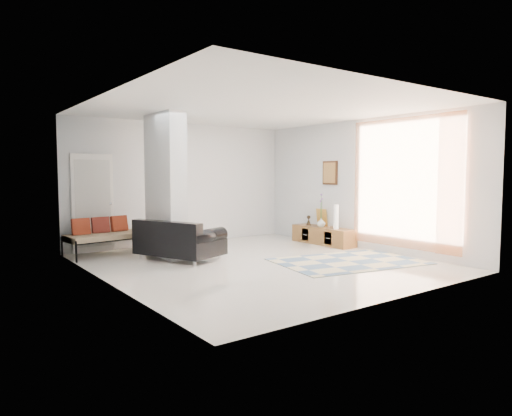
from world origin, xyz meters
TOP-DOWN VIEW (x-y plane):
  - floor at (0.00, 0.00)m, footprint 6.00×6.00m
  - ceiling at (0.00, 0.00)m, footprint 6.00×6.00m
  - wall_back at (0.00, 3.00)m, footprint 6.00×0.00m
  - wall_front at (0.00, -3.00)m, footprint 6.00×0.00m
  - wall_left at (-2.75, 0.00)m, footprint 0.00×6.00m
  - wall_right at (2.75, 0.00)m, footprint 0.00×6.00m
  - partition_column at (-1.10, 1.60)m, footprint 0.35×1.20m
  - hallway_door at (-2.10, 2.96)m, footprint 0.85×0.06m
  - curtain at (2.67, -1.15)m, footprint 0.00×2.55m
  - wall_art at (2.72, 0.90)m, footprint 0.04×0.45m
  - media_console at (2.52, 0.90)m, footprint 0.45×1.68m
  - loveseat at (-1.06, 1.18)m, footprint 1.47×1.83m
  - daybed at (-1.93, 2.47)m, footprint 1.81×0.94m
  - area_rug at (1.40, -0.90)m, footprint 2.92×2.22m
  - cylinder_lamp at (2.50, 0.47)m, footprint 0.10×0.10m
  - bronze_figurine at (2.47, 1.34)m, footprint 0.13×0.13m
  - vase at (2.47, 0.92)m, footprint 0.22×0.22m

SIDE VIEW (x-z plane):
  - floor at x=0.00m, z-range 0.00..0.00m
  - area_rug at x=1.40m, z-range 0.00..0.01m
  - media_console at x=2.52m, z-range -0.19..0.61m
  - loveseat at x=-1.06m, z-range -0.03..0.73m
  - daybed at x=-1.93m, z-range 0.03..0.80m
  - vase at x=2.47m, z-range 0.40..0.61m
  - bronze_figurine at x=2.47m, z-range 0.40..0.63m
  - cylinder_lamp at x=2.50m, z-range 0.40..0.94m
  - hallway_door at x=-2.10m, z-range 0.00..2.04m
  - partition_column at x=-1.10m, z-range 0.00..2.80m
  - wall_back at x=0.00m, z-range -1.60..4.40m
  - wall_front at x=0.00m, z-range -1.60..4.40m
  - wall_left at x=-2.75m, z-range -1.60..4.40m
  - wall_right at x=2.75m, z-range -1.60..4.40m
  - curtain at x=2.67m, z-range 0.17..2.72m
  - wall_art at x=2.72m, z-range 1.38..1.92m
  - ceiling at x=0.00m, z-range 2.80..2.80m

